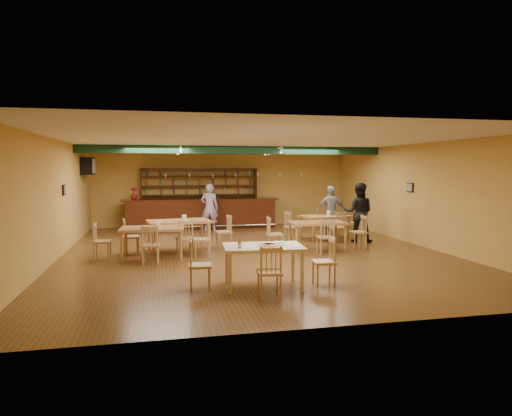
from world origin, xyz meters
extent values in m
plane|color=#533617|center=(0.00, 0.00, 0.00)|extent=(12.00, 12.00, 0.00)
cube|color=#10311C|center=(0.00, 2.80, 2.87)|extent=(10.00, 0.30, 0.25)
cube|color=silver|center=(-1.80, 3.40, 2.94)|extent=(0.05, 2.50, 0.05)
cube|color=silver|center=(1.40, 3.40, 2.94)|extent=(0.05, 2.50, 0.05)
cube|color=silver|center=(-4.80, 4.20, 2.35)|extent=(0.34, 0.70, 0.48)
cube|color=black|center=(-4.97, 1.00, 1.70)|extent=(0.04, 0.34, 0.28)
cube|color=black|center=(4.97, 0.50, 1.70)|extent=(0.04, 0.34, 0.28)
cube|color=#37170B|center=(-0.92, 5.15, 0.56)|extent=(5.81, 0.85, 1.13)
cube|color=#37170B|center=(-0.92, 5.78, 1.14)|extent=(4.50, 0.40, 2.28)
imported|color=maroon|center=(-3.38, 5.15, 1.35)|extent=(0.31, 0.31, 0.44)
cube|color=#B0713E|center=(-1.96, 0.67, 0.42)|extent=(1.81, 1.25, 0.84)
cube|color=#B0713E|center=(2.74, 1.81, 0.38)|extent=(1.69, 1.24, 0.76)
cube|color=#B0713E|center=(-2.67, -0.28, 0.39)|extent=(1.64, 1.05, 0.79)
cube|color=#B0713E|center=(1.85, 0.06, 0.39)|extent=(1.58, 0.99, 0.77)
cube|color=beige|center=(-0.57, -3.63, 0.40)|extent=(1.57, 1.08, 0.80)
cylinder|color=silver|center=(-0.46, -3.63, 0.81)|extent=(0.40, 0.40, 0.01)
cylinder|color=#EAE5C6|center=(-1.05, -3.79, 0.86)|extent=(0.08, 0.08, 0.11)
cube|color=white|center=(-0.19, -3.42, 0.82)|extent=(0.23, 0.19, 0.03)
cube|color=silver|center=(-0.30, -3.58, 0.82)|extent=(0.33, 0.23, 0.00)
cylinder|color=white|center=(0.02, -3.84, 0.81)|extent=(0.24, 0.24, 0.01)
imported|color=#7B499E|center=(-0.70, 4.33, 0.87)|extent=(0.70, 0.53, 1.73)
imported|color=black|center=(3.54, 1.01, 0.92)|extent=(1.11, 1.02, 1.83)
imported|color=gray|center=(3.05, 2.06, 0.85)|extent=(1.02, 0.47, 1.70)
camera|label=1|loc=(-2.52, -12.00, 2.28)|focal=31.97mm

